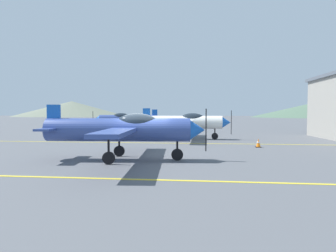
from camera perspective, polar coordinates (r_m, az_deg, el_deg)
name	(u,v)px	position (r m, az deg, el deg)	size (l,w,h in m)	color
ground_plane	(144,159)	(13.93, -4.92, -6.92)	(400.00, 400.00, 0.00)	#54565B
apron_line_near	(122,179)	(10.00, -9.46, -10.78)	(80.00, 0.16, 0.01)	yellow
apron_line_far	(163,143)	(21.23, -1.09, -3.55)	(80.00, 0.16, 0.01)	yellow
airplane_near	(125,129)	(13.67, -8.99, -0.61)	(7.97, 9.16, 2.74)	#33478C
airplane_mid	(185,122)	(24.42, 3.61, 0.89)	(7.93, 9.14, 2.74)	white
airplane_far	(126,119)	(34.21, -8.66, 1.40)	(8.02, 9.14, 2.74)	#33478C
traffic_cone_side	(258,143)	(19.64, 18.19, -3.37)	(0.36, 0.36, 0.59)	black
hill_left	(72,109)	(186.74, -19.29, 3.38)	(70.34, 70.34, 9.68)	slate
hill_centerleft	(317,110)	(160.27, 28.44, 3.00)	(65.65, 65.65, 7.84)	#4C6651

